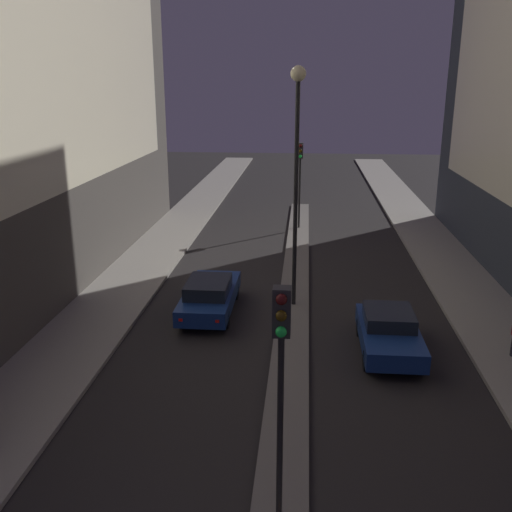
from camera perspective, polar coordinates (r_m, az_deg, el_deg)
median_strip at (r=24.55m, az=3.90°, el=-3.08°), size 1.20×33.88×0.15m
traffic_light_near at (r=10.30m, az=2.51°, el=-10.27°), size 0.32×0.42×4.99m
traffic_light_mid at (r=33.49m, az=4.42°, el=8.92°), size 0.32×0.42×4.99m
street_lamp at (r=21.00m, az=4.10°, el=11.04°), size 0.56×0.56×8.91m
car_left_lane at (r=21.80m, az=-4.66°, el=-3.92°), size 1.82×4.66×1.41m
car_right_lane at (r=19.18m, az=13.16°, el=-7.43°), size 1.84×4.02×1.37m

